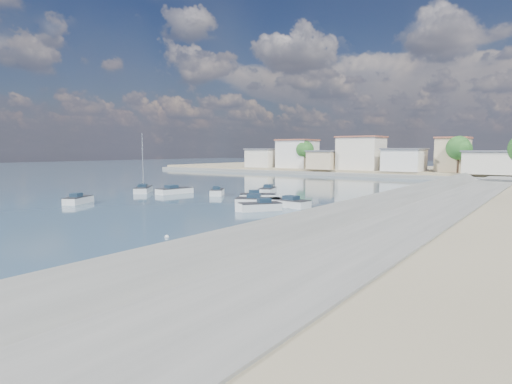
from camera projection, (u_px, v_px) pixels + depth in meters
ground at (362, 189)px, 69.23m from camera, size 400.00×400.00×0.00m
seawall_walkway at (448, 213)px, 36.57m from camera, size 5.00×90.00×1.80m
breakwater at (324, 211)px, 43.10m from camera, size 2.00×31.02×0.35m
far_shore_land at (438, 172)px, 111.25m from camera, size 160.00×40.00×1.40m
far_shore_quay at (415, 177)px, 94.28m from camera, size 160.00×2.50×0.80m
far_town at (474, 156)px, 92.43m from camera, size 113.01×12.80×8.35m
shore_trees at (455, 150)px, 86.55m from camera, size 74.56×38.32×7.92m
motorboat_a at (79, 200)px, 50.69m from camera, size 3.35×4.53×1.48m
motorboat_b at (260, 197)px, 53.83m from camera, size 4.71×4.08×1.48m
motorboat_c at (285, 203)px, 47.83m from camera, size 5.89×2.60×1.48m
motorboat_d at (258, 207)px, 44.52m from camera, size 4.01×4.54×1.48m
motorboat_e at (176, 191)px, 62.14m from camera, size 2.88×6.04×1.48m
motorboat_f at (217, 192)px, 60.11m from camera, size 3.67×4.30×1.48m
motorboat_g at (267, 191)px, 61.96m from camera, size 3.45×5.31×1.48m
motorboat_h at (261, 202)px, 48.99m from camera, size 5.59×4.18×1.48m
sailboat at (144, 189)px, 64.20m from camera, size 5.15×5.59×9.00m
mooring_buoys at (311, 212)px, 42.91m from camera, size 19.32×35.81×0.32m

